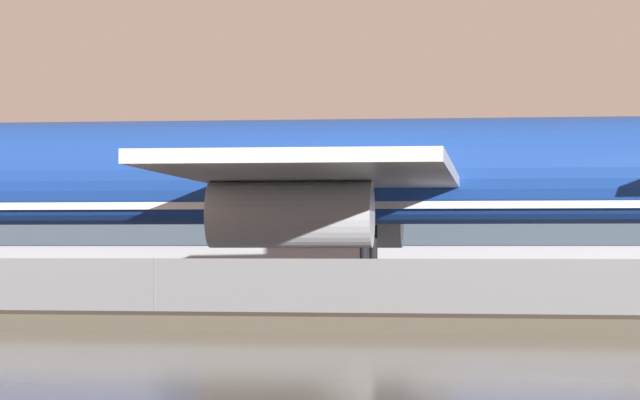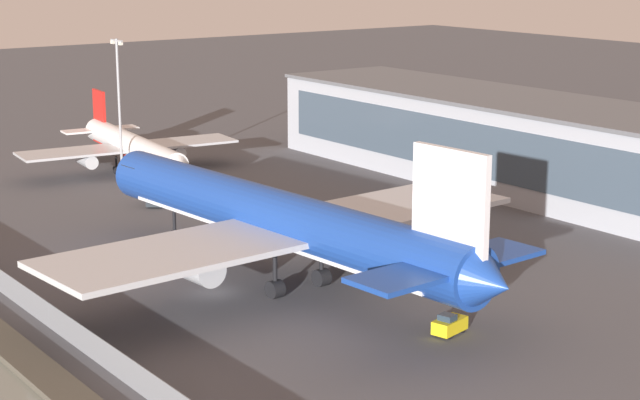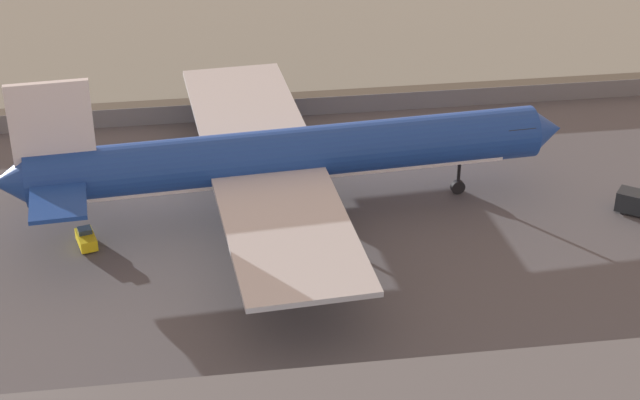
# 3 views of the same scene
# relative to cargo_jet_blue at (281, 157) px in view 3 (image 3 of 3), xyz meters

# --- Properties ---
(ground_plane) EXTENTS (500.00, 500.00, 0.00)m
(ground_plane) POSITION_rel_cargo_jet_blue_xyz_m (-1.48, -6.54, -6.25)
(ground_plane) COLOR #4C4C51
(shoreline_seawall) EXTENTS (320.00, 3.00, 0.50)m
(shoreline_seawall) POSITION_rel_cargo_jet_blue_xyz_m (-1.48, -27.04, -6.00)
(shoreline_seawall) COLOR #474238
(shoreline_seawall) RESTS_ON ground
(perimeter_fence) EXTENTS (280.00, 0.10, 2.26)m
(perimeter_fence) POSITION_rel_cargo_jet_blue_xyz_m (-1.48, -22.54, -5.12)
(perimeter_fence) COLOR slate
(perimeter_fence) RESTS_ON ground
(cargo_jet_blue) EXTENTS (57.53, 49.63, 16.37)m
(cargo_jet_blue) POSITION_rel_cargo_jet_blue_xyz_m (0.00, 0.00, 0.00)
(cargo_jet_blue) COLOR #193D93
(cargo_jet_blue) RESTS_ON ground
(baggage_tug) EXTENTS (2.33, 3.49, 1.80)m
(baggage_tug) POSITION_rel_cargo_jet_blue_xyz_m (19.39, 3.86, -5.44)
(baggage_tug) COLOR yellow
(baggage_tug) RESTS_ON ground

